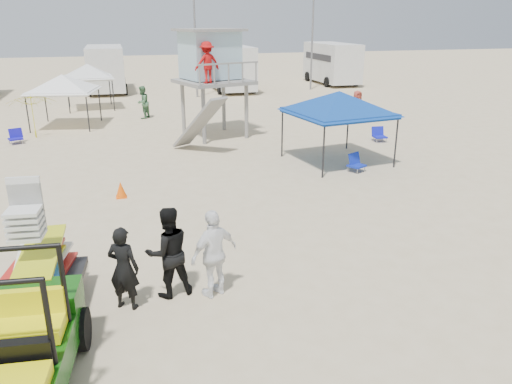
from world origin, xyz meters
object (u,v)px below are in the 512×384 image
object	(u,v)px
man_left	(124,268)
lifeguard_tower	(211,59)
surf_trailer	(36,266)
utility_cart	(13,339)
canopy_blue	(339,95)

from	to	relation	value
man_left	lifeguard_tower	size ratio (longest dim) A/B	0.35
surf_trailer	man_left	bearing A→B (deg)	-11.19
surf_trailer	man_left	world-z (taller)	surf_trailer
utility_cart	lifeguard_tower	world-z (taller)	lifeguard_tower
utility_cart	man_left	world-z (taller)	utility_cart
utility_cart	lifeguard_tower	distance (m)	17.14
man_left	utility_cart	bearing A→B (deg)	81.43
utility_cart	surf_trailer	world-z (taller)	surf_trailer
utility_cart	man_left	distance (m)	2.55
lifeguard_tower	surf_trailer	bearing A→B (deg)	-113.33
lifeguard_tower	canopy_blue	world-z (taller)	lifeguard_tower
man_left	canopy_blue	world-z (taller)	canopy_blue
utility_cart	lifeguard_tower	size ratio (longest dim) A/B	0.62
surf_trailer	canopy_blue	distance (m)	12.53
man_left	canopy_blue	xyz separation A→B (m)	(8.01, 8.27, 1.70)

